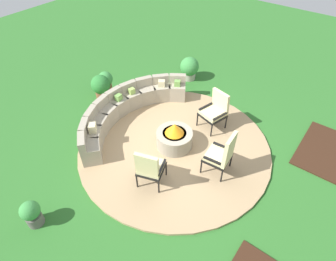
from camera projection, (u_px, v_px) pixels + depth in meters
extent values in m
plane|color=#2D6B28|center=(174.00, 147.00, 7.24)|extent=(24.00, 24.00, 0.00)
cylinder|color=tan|center=(174.00, 146.00, 7.22)|extent=(4.85, 4.85, 0.06)
cube|color=#382114|center=(326.00, 151.00, 7.09)|extent=(1.90, 1.24, 0.04)
cylinder|color=#9E937F|center=(174.00, 139.00, 7.05)|extent=(0.91, 0.91, 0.42)
cylinder|color=black|center=(174.00, 134.00, 6.93)|extent=(0.59, 0.59, 0.06)
cone|color=orange|center=(175.00, 129.00, 6.81)|extent=(0.47, 0.47, 0.28)
cube|color=#9E937F|center=(177.00, 92.00, 8.54)|extent=(0.64, 0.65, 0.49)
cube|color=#9E937F|center=(178.00, 78.00, 8.39)|extent=(0.40, 0.49, 0.26)
cube|color=#9E937F|center=(162.00, 92.00, 8.52)|extent=(0.66, 0.66, 0.49)
cube|color=#9E937F|center=(161.00, 79.00, 8.37)|extent=(0.47, 0.45, 0.26)
cube|color=#9E937F|center=(146.00, 95.00, 8.42)|extent=(0.64, 0.63, 0.49)
cube|color=#9E937F|center=(144.00, 82.00, 8.26)|extent=(0.50, 0.38, 0.26)
cube|color=#9E937F|center=(132.00, 99.00, 8.24)|extent=(0.59, 0.57, 0.49)
cube|color=#9E937F|center=(128.00, 86.00, 8.07)|extent=(0.51, 0.29, 0.26)
cube|color=#9E937F|center=(119.00, 106.00, 8.00)|extent=(0.51, 0.47, 0.49)
cube|color=#9E937F|center=(113.00, 93.00, 7.82)|extent=(0.49, 0.18, 0.26)
cube|color=#9E937F|center=(107.00, 115.00, 7.71)|extent=(0.56, 0.53, 0.49)
cube|color=#9E937F|center=(101.00, 103.00, 7.50)|extent=(0.51, 0.25, 0.26)
cube|color=#9E937F|center=(98.00, 126.00, 7.38)|extent=(0.63, 0.61, 0.49)
cube|color=#9E937F|center=(91.00, 114.00, 7.15)|extent=(0.51, 0.34, 0.26)
cube|color=#9E937F|center=(93.00, 138.00, 7.03)|extent=(0.66, 0.65, 0.49)
cube|color=#9E937F|center=(84.00, 127.00, 6.78)|extent=(0.48, 0.42, 0.26)
cube|color=#9E937F|center=(91.00, 152.00, 6.68)|extent=(0.66, 0.66, 0.49)
cube|color=#9E937F|center=(82.00, 142.00, 6.40)|extent=(0.43, 0.48, 0.26)
cube|color=#70A34C|center=(118.00, 97.00, 7.75)|extent=(0.18, 0.16, 0.17)
cube|color=#70A34C|center=(177.00, 83.00, 8.28)|extent=(0.21, 0.22, 0.17)
cube|color=beige|center=(162.00, 83.00, 8.25)|extent=(0.25, 0.25, 0.19)
cube|color=beige|center=(92.00, 128.00, 6.79)|extent=(0.28, 0.28, 0.21)
cube|color=#93B756|center=(132.00, 91.00, 7.99)|extent=(0.19, 0.18, 0.16)
cylinder|color=black|center=(145.00, 164.00, 6.47)|extent=(0.04, 0.04, 0.38)
cylinder|color=black|center=(166.00, 169.00, 6.36)|extent=(0.04, 0.04, 0.38)
cylinder|color=black|center=(137.00, 181.00, 6.11)|extent=(0.04, 0.04, 0.38)
cylinder|color=black|center=(159.00, 187.00, 6.00)|extent=(0.04, 0.04, 0.38)
cube|color=black|center=(151.00, 169.00, 6.09)|extent=(0.70, 0.69, 0.05)
cube|color=beige|center=(151.00, 167.00, 6.04)|extent=(0.65, 0.64, 0.09)
cube|color=beige|center=(147.00, 166.00, 5.68)|extent=(0.30, 0.54, 0.70)
cube|color=black|center=(141.00, 162.00, 6.05)|extent=(0.46, 0.21, 0.04)
cube|color=black|center=(162.00, 167.00, 5.94)|extent=(0.46, 0.21, 0.04)
cylinder|color=black|center=(201.00, 167.00, 6.40)|extent=(0.04, 0.04, 0.38)
cylinder|color=black|center=(211.00, 152.00, 6.75)|extent=(0.04, 0.04, 0.38)
cylinder|color=black|center=(222.00, 176.00, 6.21)|extent=(0.04, 0.04, 0.38)
cylinder|color=black|center=(231.00, 160.00, 6.55)|extent=(0.04, 0.04, 0.38)
cube|color=black|center=(217.00, 157.00, 6.33)|extent=(0.63, 0.60, 0.05)
cube|color=beige|center=(218.00, 155.00, 6.29)|extent=(0.58, 0.55, 0.09)
cube|color=beige|center=(229.00, 150.00, 5.99)|extent=(0.59, 0.15, 0.74)
cube|color=black|center=(213.00, 161.00, 6.08)|extent=(0.10, 0.46, 0.04)
cube|color=black|center=(223.00, 146.00, 6.41)|extent=(0.10, 0.46, 0.04)
cylinder|color=black|center=(211.00, 131.00, 7.31)|extent=(0.04, 0.04, 0.38)
cylinder|color=black|center=(197.00, 120.00, 7.63)|extent=(0.04, 0.04, 0.38)
cylinder|color=black|center=(226.00, 123.00, 7.55)|extent=(0.04, 0.04, 0.38)
cylinder|color=black|center=(212.00, 112.00, 7.87)|extent=(0.04, 0.04, 0.38)
cube|color=black|center=(212.00, 115.00, 7.45)|extent=(0.71, 0.72, 0.05)
cube|color=beige|center=(213.00, 113.00, 7.40)|extent=(0.65, 0.66, 0.09)
cube|color=beige|center=(221.00, 102.00, 7.33)|extent=(0.26, 0.57, 0.63)
cube|color=black|center=(220.00, 116.00, 7.20)|extent=(0.49, 0.18, 0.04)
cube|color=black|center=(206.00, 106.00, 7.51)|extent=(0.49, 0.18, 0.04)
cylinder|color=#A89E8E|center=(189.00, 76.00, 9.57)|extent=(0.43, 0.43, 0.23)
sphere|color=#3D8E42|center=(189.00, 66.00, 9.33)|extent=(0.62, 0.62, 0.62)
sphere|color=#E55638|center=(191.00, 63.00, 9.30)|extent=(0.19, 0.19, 0.19)
cylinder|color=brown|center=(102.00, 94.00, 8.75)|extent=(0.40, 0.40, 0.26)
sphere|color=#2D7A33|center=(101.00, 84.00, 8.51)|extent=(0.58, 0.58, 0.58)
sphere|color=#E55638|center=(102.00, 81.00, 8.48)|extent=(0.18, 0.18, 0.18)
cylinder|color=brown|center=(107.00, 88.00, 8.90)|extent=(0.33, 0.33, 0.34)
sphere|color=#3D8E42|center=(105.00, 79.00, 8.67)|extent=(0.45, 0.45, 0.45)
cylinder|color=#605B56|center=(35.00, 219.00, 5.57)|extent=(0.32, 0.32, 0.26)
sphere|color=#3D8E42|center=(30.00, 211.00, 5.37)|extent=(0.38, 0.38, 0.38)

